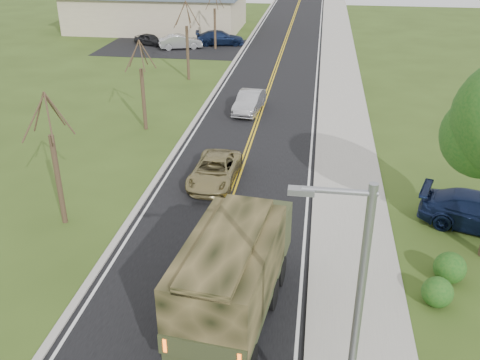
# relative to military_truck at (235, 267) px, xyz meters

# --- Properties ---
(road) EXTENTS (8.00, 120.00, 0.01)m
(road) POSITION_rel_military_truck_xyz_m (-1.58, 35.21, -2.07)
(road) COLOR black
(road) RESTS_ON ground
(curb_right) EXTENTS (0.30, 120.00, 0.12)m
(curb_right) POSITION_rel_military_truck_xyz_m (2.57, 35.21, -2.02)
(curb_right) COLOR #9E998E
(curb_right) RESTS_ON ground
(sidewalk_right) EXTENTS (3.20, 120.00, 0.10)m
(sidewalk_right) POSITION_rel_military_truck_xyz_m (4.32, 35.21, -2.03)
(sidewalk_right) COLOR #9E998E
(sidewalk_right) RESTS_ON ground
(curb_left) EXTENTS (0.30, 120.00, 0.10)m
(curb_left) POSITION_rel_military_truck_xyz_m (-5.73, 35.21, -2.03)
(curb_left) COLOR #9E998E
(curb_left) RESTS_ON ground
(street_light) EXTENTS (1.65, 0.22, 8.00)m
(street_light) POSITION_rel_military_truck_xyz_m (3.32, -5.29, 2.36)
(street_light) COLOR gray
(street_light) RESTS_ON ground
(bare_tree_a) EXTENTS (1.93, 2.26, 6.08)m
(bare_tree_a) POSITION_rel_military_truck_xyz_m (-8.58, 5.21, 0.55)
(bare_tree_a) COLOR #38281C
(bare_tree_a) RESTS_ON ground
(bare_tree_b) EXTENTS (1.83, 2.14, 5.73)m
(bare_tree_b) POSITION_rel_military_truck_xyz_m (-8.58, 17.21, 0.40)
(bare_tree_b) COLOR #38281C
(bare_tree_b) RESTS_ON ground
(bare_tree_c) EXTENTS (2.04, 2.39, 6.42)m
(bare_tree_c) POSITION_rel_military_truck_xyz_m (-8.58, 29.21, 0.70)
(bare_tree_c) COLOR #38281C
(bare_tree_c) RESTS_ON ground
(bare_tree_d) EXTENTS (1.88, 2.20, 5.91)m
(bare_tree_d) POSITION_rel_military_truck_xyz_m (-8.58, 41.21, 0.48)
(bare_tree_d) COLOR #38281C
(bare_tree_d) RESTS_ON ground
(commercial_building) EXTENTS (25.50, 21.50, 5.65)m
(commercial_building) POSITION_rel_military_truck_xyz_m (-17.56, 51.18, 0.61)
(commercial_building) COLOR tan
(commercial_building) RESTS_ON ground
(military_truck) EXTENTS (3.31, 7.50, 3.62)m
(military_truck) POSITION_rel_military_truck_xyz_m (0.00, 0.00, 0.00)
(military_truck) COLOR black
(military_truck) RESTS_ON ground
(suv_champagne) EXTENTS (2.35, 4.85, 1.33)m
(suv_champagne) POSITION_rel_military_truck_xyz_m (-2.65, 10.19, -1.41)
(suv_champagne) COLOR #908351
(suv_champagne) RESTS_ON ground
(sedan_silver) EXTENTS (1.95, 4.51, 1.44)m
(sedan_silver) POSITION_rel_military_truck_xyz_m (-2.38, 21.61, -1.35)
(sedan_silver) COLOR #A0A0A4
(sedan_silver) RESTS_ON ground
(lot_car_dark) EXTENTS (3.87, 2.72, 1.22)m
(lot_car_dark) POSITION_rel_military_truck_xyz_m (-15.86, 41.94, -1.46)
(lot_car_dark) COLOR black
(lot_car_dark) RESTS_ON ground
(lot_car_silver) EXTENTS (4.72, 3.12, 1.47)m
(lot_car_silver) POSITION_rel_military_truck_xyz_m (-12.18, 40.68, -1.34)
(lot_car_silver) COLOR #B4B4B9
(lot_car_silver) RESTS_ON ground
(lot_car_navy) EXTENTS (5.51, 3.09, 1.51)m
(lot_car_navy) POSITION_rel_military_truck_xyz_m (-8.43, 43.16, -1.32)
(lot_car_navy) COLOR #0F1B3A
(lot_car_navy) RESTS_ON ground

